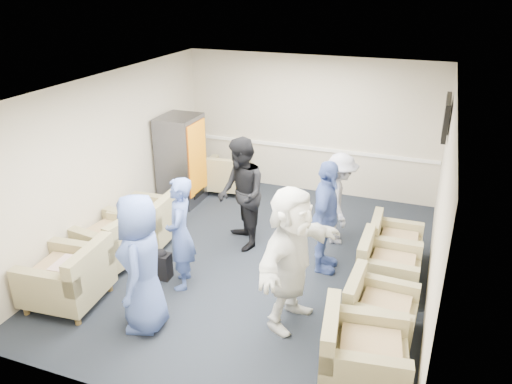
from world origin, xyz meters
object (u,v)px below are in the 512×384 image
(armchair_right_midnear, at_px, (376,311))
(person_back_left, at_px, (241,194))
(armchair_corner, at_px, (226,176))
(armchair_right_far, at_px, (392,244))
(armchair_left_far, at_px, (150,222))
(person_front_left, at_px, (142,264))
(person_back_right, at_px, (339,199))
(person_mid_left, at_px, (180,234))
(armchair_left_mid, at_px, (115,242))
(person_front_right, at_px, (291,258))
(vending_machine, at_px, (182,160))
(armchair_left_near, at_px, (70,279))
(armchair_right_midfar, at_px, (385,268))
(person_mid_right, at_px, (325,217))
(armchair_right_near, at_px, (358,355))

(armchair_right_midnear, distance_m, person_back_left, 2.82)
(armchair_corner, bearing_deg, armchair_right_far, 147.03)
(armchair_left_far, xyz_separation_m, person_front_left, (1.08, -1.88, 0.53))
(person_back_right, bearing_deg, person_mid_left, 122.10)
(armchair_corner, xyz_separation_m, person_front_left, (0.76, -4.23, 0.55))
(armchair_left_far, distance_m, person_back_left, 1.59)
(person_front_left, height_order, person_mid_left, person_front_left)
(armchair_left_mid, xyz_separation_m, person_front_right, (2.88, -0.42, 0.56))
(vending_machine, bearing_deg, person_back_right, -9.43)
(armchair_left_mid, height_order, person_mid_left, person_mid_left)
(armchair_left_near, height_order, person_back_right, person_back_right)
(armchair_left_far, distance_m, person_front_left, 2.23)
(armchair_left_near, height_order, armchair_right_midfar, armchair_left_near)
(armchair_left_far, distance_m, person_mid_right, 2.89)
(vending_machine, distance_m, person_mid_left, 2.86)
(vending_machine, xyz_separation_m, person_mid_right, (3.09, -1.44, 0.00))
(armchair_left_near, bearing_deg, armchair_left_far, 172.50)
(armchair_left_mid, relative_size, person_mid_right, 0.60)
(armchair_corner, bearing_deg, vending_machine, 44.66)
(armchair_right_midfar, distance_m, armchair_corner, 4.18)
(vending_machine, relative_size, person_back_left, 0.94)
(person_mid_left, distance_m, person_back_right, 2.69)
(armchair_corner, bearing_deg, armchair_left_near, 76.54)
(armchair_left_near, height_order, armchair_right_midnear, armchair_left_near)
(armchair_corner, xyz_separation_m, vending_machine, (-0.57, -0.74, 0.52))
(armchair_right_midfar, xyz_separation_m, person_back_right, (-0.90, 1.12, 0.43))
(armchair_left_mid, bearing_deg, armchair_left_far, 177.38)
(armchair_left_mid, bearing_deg, person_mid_right, 115.58)
(armchair_left_near, relative_size, person_back_left, 0.56)
(person_back_left, bearing_deg, armchair_left_mid, -89.23)
(person_mid_right, bearing_deg, armchair_left_mid, 104.45)
(armchair_right_near, distance_m, person_back_left, 3.30)
(armchair_left_near, distance_m, person_front_left, 1.27)
(person_back_left, bearing_deg, armchair_left_far, -110.01)
(vending_machine, bearing_deg, person_mid_left, -62.28)
(armchair_left_mid, relative_size, armchair_right_midfar, 1.26)
(armchair_right_midnear, xyz_separation_m, vending_machine, (-4.03, 2.67, 0.53))
(armchair_left_mid, height_order, vending_machine, vending_machine)
(person_mid_right, bearing_deg, armchair_right_near, -160.28)
(person_mid_left, height_order, person_mid_right, person_mid_right)
(armchair_right_near, distance_m, person_back_right, 3.17)
(armchair_left_far, xyz_separation_m, person_back_left, (1.44, 0.40, 0.54))
(person_front_right, bearing_deg, person_back_right, 10.80)
(person_back_right, bearing_deg, person_mid_right, 162.69)
(armchair_left_mid, distance_m, armchair_corner, 3.15)
(person_back_left, distance_m, person_back_right, 1.58)
(armchair_left_near, bearing_deg, person_back_right, 130.10)
(armchair_left_mid, height_order, person_back_right, person_back_right)
(armchair_left_far, height_order, armchair_right_near, same)
(armchair_corner, height_order, person_mid_left, person_mid_left)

